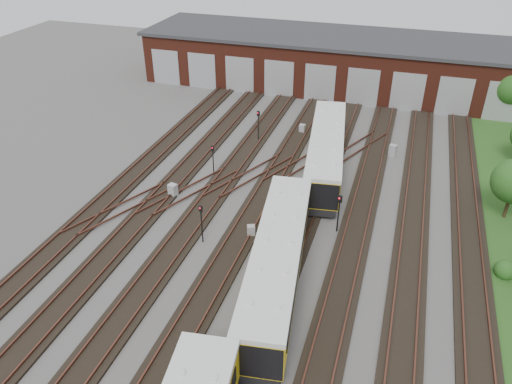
% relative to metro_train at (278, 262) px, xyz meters
% --- Properties ---
extents(ground, '(120.00, 120.00, 0.00)m').
position_rel_metro_train_xyz_m(ground, '(-2.00, -1.13, -2.01)').
color(ground, '#494644').
rests_on(ground, ground).
extents(track_network, '(30.40, 70.00, 0.33)m').
position_rel_metro_train_xyz_m(track_network, '(-2.17, -0.54, -1.90)').
color(track_network, black).
rests_on(track_network, ground).
extents(maintenance_shed, '(51.00, 12.50, 6.35)m').
position_rel_metro_train_xyz_m(maintenance_shed, '(-2.01, 38.85, 1.20)').
color(maintenance_shed, '#582216').
rests_on(maintenance_shed, ground).
extents(metro_train, '(5.01, 48.10, 3.28)m').
position_rel_metro_train_xyz_m(metro_train, '(0.00, 0.00, 0.00)').
color(metro_train, black).
rests_on(metro_train, ground).
extents(signal_mast_0, '(0.25, 0.23, 3.10)m').
position_rel_metro_train_xyz_m(signal_mast_0, '(-6.37, 2.90, -0.04)').
color(signal_mast_0, black).
rests_on(signal_mast_0, ground).
extents(signal_mast_1, '(0.25, 0.23, 2.77)m').
position_rel_metro_train_xyz_m(signal_mast_1, '(-9.35, 12.46, -0.22)').
color(signal_mast_1, black).
rests_on(signal_mast_1, ground).
extents(signal_mast_2, '(0.30, 0.29, 3.20)m').
position_rel_metro_train_xyz_m(signal_mast_2, '(-7.60, 20.16, 0.05)').
color(signal_mast_2, black).
rests_on(signal_mast_2, ground).
extents(signal_mast_3, '(0.32, 0.31, 3.11)m').
position_rel_metro_train_xyz_m(signal_mast_3, '(2.64, 7.14, 0.01)').
color(signal_mast_3, black).
rests_on(signal_mast_3, ground).
extents(relay_cabinet_0, '(0.78, 0.69, 1.12)m').
position_rel_metro_train_xyz_m(relay_cabinet_0, '(-11.15, 7.92, -1.45)').
color(relay_cabinet_0, '#A3A5A8').
rests_on(relay_cabinet_0, ground).
extents(relay_cabinet_1, '(0.62, 0.54, 0.95)m').
position_rel_metro_train_xyz_m(relay_cabinet_1, '(-3.81, 23.34, -1.54)').
color(relay_cabinet_1, '#A3A5A8').
rests_on(relay_cabinet_1, ground).
extents(relay_cabinet_2, '(0.70, 0.65, 0.93)m').
position_rel_metro_train_xyz_m(relay_cabinet_2, '(-3.25, 4.60, -1.54)').
color(relay_cabinet_2, '#A3A5A8').
rests_on(relay_cabinet_2, ground).
extents(relay_cabinet_3, '(0.77, 0.70, 1.06)m').
position_rel_metro_train_xyz_m(relay_cabinet_3, '(-0.93, 27.73, -1.48)').
color(relay_cabinet_3, '#A3A5A8').
rests_on(relay_cabinet_3, ground).
extents(relay_cabinet_4, '(0.76, 0.68, 1.09)m').
position_rel_metro_train_xyz_m(relay_cabinet_4, '(5.55, 20.99, -1.46)').
color(relay_cabinet_4, '#A3A5A8').
rests_on(relay_cabinet_4, ground).
extents(bush_0, '(1.36, 1.36, 1.36)m').
position_rel_metro_train_xyz_m(bush_0, '(14.00, 5.53, -1.33)').
color(bush_0, '#1D4C15').
rests_on(bush_0, ground).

